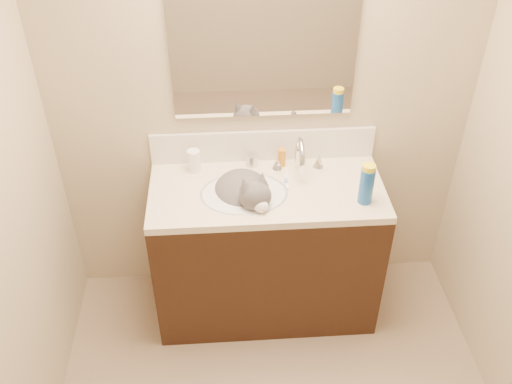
{
  "coord_description": "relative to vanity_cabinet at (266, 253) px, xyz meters",
  "views": [
    {
      "loc": [
        -0.22,
        -1.32,
        2.61
      ],
      "look_at": [
        -0.06,
        0.92,
        0.88
      ],
      "focal_mm": 40.0,
      "sensor_mm": 36.0,
      "label": 1
    }
  ],
  "objects": [
    {
      "name": "room_shell",
      "position": [
        0.0,
        -0.97,
        1.08
      ],
      "size": [
        2.24,
        2.54,
        2.52
      ],
      "color": "tan",
      "rests_on": "ground"
    },
    {
      "name": "vanity_cabinet",
      "position": [
        0.0,
        0.0,
        0.0
      ],
      "size": [
        1.2,
        0.55,
        0.82
      ],
      "primitive_type": "cube",
      "color": "black",
      "rests_on": "ground"
    },
    {
      "name": "counter_slab",
      "position": [
        0.0,
        0.0,
        0.43
      ],
      "size": [
        1.2,
        0.55,
        0.04
      ],
      "primitive_type": "cube",
      "color": "beige",
      "rests_on": "vanity_cabinet"
    },
    {
      "name": "basin",
      "position": [
        -0.12,
        -0.03,
        0.38
      ],
      "size": [
        0.45,
        0.36,
        0.14
      ],
      "primitive_type": "ellipsoid",
      "color": "white",
      "rests_on": "vanity_cabinet"
    },
    {
      "name": "faucet",
      "position": [
        0.18,
        0.14,
        0.54
      ],
      "size": [
        0.28,
        0.2,
        0.21
      ],
      "color": "silver",
      "rests_on": "counter_slab"
    },
    {
      "name": "cat",
      "position": [
        -0.11,
        -0.01,
        0.42
      ],
      "size": [
        0.43,
        0.46,
        0.33
      ],
      "rotation": [
        0.0,
        0.0,
        0.39
      ],
      "color": "#4B494B",
      "rests_on": "basin"
    },
    {
      "name": "backsplash",
      "position": [
        0.0,
        0.26,
        0.54
      ],
      "size": [
        1.2,
        0.02,
        0.18
      ],
      "primitive_type": "cube",
      "color": "silver",
      "rests_on": "counter_slab"
    },
    {
      "name": "mirror",
      "position": [
        0.0,
        0.26,
        1.13
      ],
      "size": [
        0.9,
        0.02,
        0.8
      ],
      "primitive_type": "cube",
      "color": "white",
      "rests_on": "room_shell"
    },
    {
      "name": "pill_bottle",
      "position": [
        -0.37,
        0.19,
        0.51
      ],
      "size": [
        0.07,
        0.07,
        0.12
      ],
      "primitive_type": "cylinder",
      "rotation": [
        0.0,
        0.0,
        0.09
      ],
      "color": "white",
      "rests_on": "counter_slab"
    },
    {
      "name": "pill_label",
      "position": [
        -0.37,
        0.19,
        0.49
      ],
      "size": [
        0.06,
        0.06,
        0.04
      ],
      "primitive_type": "cylinder",
      "rotation": [
        0.0,
        0.0,
        0.09
      ],
      "color": "orange",
      "rests_on": "pill_bottle"
    },
    {
      "name": "silver_jar",
      "position": [
        -0.06,
        0.21,
        0.48
      ],
      "size": [
        0.07,
        0.07,
        0.07
      ],
      "primitive_type": "cylinder",
      "rotation": [
        0.0,
        0.0,
        0.37
      ],
      "color": "#B7B7BC",
      "rests_on": "counter_slab"
    },
    {
      "name": "amber_bottle",
      "position": [
        0.09,
        0.2,
        0.5
      ],
      "size": [
        0.05,
        0.05,
        0.1
      ],
      "primitive_type": "cylinder",
      "rotation": [
        0.0,
        0.0,
        0.28
      ],
      "color": "#C47517",
      "rests_on": "counter_slab"
    },
    {
      "name": "toothbrush",
      "position": [
        0.1,
        0.05,
        0.45
      ],
      "size": [
        0.02,
        0.13,
        0.01
      ],
      "primitive_type": "cube",
      "rotation": [
        0.0,
        0.0,
        -0.01
      ],
      "color": "white",
      "rests_on": "counter_slab"
    },
    {
      "name": "toothbrush_head",
      "position": [
        0.1,
        0.05,
        0.46
      ],
      "size": [
        0.02,
        0.03,
        0.02
      ],
      "primitive_type": "cube",
      "rotation": [
        0.0,
        0.0,
        -0.01
      ],
      "color": "#6E8BE9",
      "rests_on": "counter_slab"
    },
    {
      "name": "spray_can",
      "position": [
        0.47,
        -0.14,
        0.55
      ],
      "size": [
        0.09,
        0.09,
        0.19
      ],
      "primitive_type": "cylinder",
      "rotation": [
        0.0,
        0.0,
        0.43
      ],
      "color": "#174FA3",
      "rests_on": "counter_slab"
    },
    {
      "name": "spray_cap",
      "position": [
        0.47,
        -0.14,
        0.65
      ],
      "size": [
        0.08,
        0.08,
        0.04
      ],
      "primitive_type": "cylinder",
      "rotation": [
        0.0,
        0.0,
        0.43
      ],
      "color": "yellow",
      "rests_on": "spray_can"
    }
  ]
}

